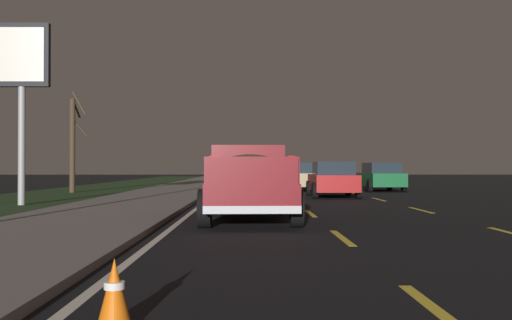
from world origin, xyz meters
TOP-DOWN VIEW (x-y plane):
  - ground at (27.00, 0.00)m, footprint 144.00×144.00m
  - sidewalk_shoulder at (27.00, 7.45)m, footprint 108.00×4.00m
  - grass_verge at (27.00, 12.45)m, footprint 108.00×6.00m
  - lane_markings at (29.82, 3.09)m, footprint 108.00×7.04m
  - pickup_truck at (13.67, 3.50)m, footprint 5.48×2.39m
  - sedan_red at (24.76, -0.15)m, footprint 4.43×2.07m
  - sedan_green at (31.14, -3.65)m, footprint 4.44×2.09m
  - sedan_tan at (31.53, 0.07)m, footprint 4.42×2.06m
  - sedan_silver at (31.53, 3.60)m, footprint 4.44×2.09m
  - gas_price_sign at (19.48, 11.35)m, footprint 0.27×1.90m
  - bare_tree_far at (29.46, 12.55)m, footprint 1.06×0.87m
  - traffic_cone_near at (3.73, 4.57)m, footprint 0.36×0.36m

SIDE VIEW (x-z plane):
  - ground at x=27.00m, z-range 0.00..0.00m
  - grass_verge at x=27.00m, z-range 0.00..0.01m
  - lane_markings at x=29.82m, z-range 0.00..0.01m
  - sidewalk_shoulder at x=27.00m, z-range 0.00..0.12m
  - traffic_cone_near at x=3.73m, z-range -0.01..0.57m
  - sedan_red at x=24.76m, z-range 0.01..1.55m
  - sedan_green at x=31.14m, z-range 0.01..1.55m
  - sedan_tan at x=31.53m, z-range 0.01..1.55m
  - sedan_silver at x=31.53m, z-range 0.01..1.55m
  - pickup_truck at x=13.67m, z-range 0.05..1.92m
  - bare_tree_far at x=29.46m, z-range -0.05..5.17m
  - gas_price_sign at x=19.48m, z-range 1.55..7.84m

